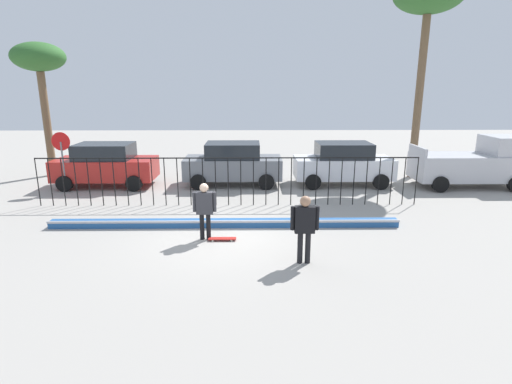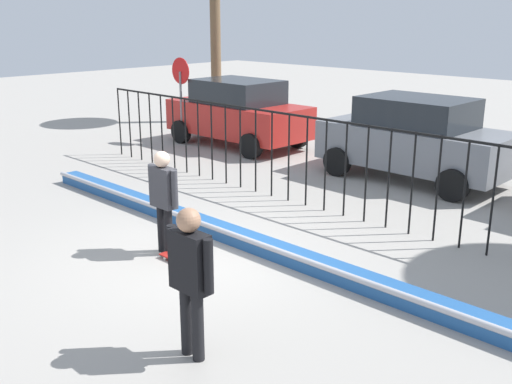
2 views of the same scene
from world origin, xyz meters
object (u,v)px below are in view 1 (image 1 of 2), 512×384
Objects in this scene: parked_car_red at (106,165)px; stop_sign at (62,154)px; parked_car_white at (343,163)px; skateboarder at (205,206)px; parked_car_gray at (233,163)px; palm_tree_tall at (429,0)px; camera_operator at (305,223)px; pickup_truck at (474,164)px; palm_tree_short at (39,62)px; skateboard at (222,239)px.

stop_sign is at bearing -146.24° from parked_car_red.
parked_car_white is (10.53, 0.15, 0.00)m from parked_car_red.
skateboarder is 6.77m from parked_car_gray.
camera_operator is at bearing -123.50° from palm_tree_tall.
parked_car_red is 16.18m from pickup_truck.
parked_car_gray is 11.30m from palm_tree_tall.
palm_tree_short reaches higher than parked_car_gray.
parked_car_red is 0.68× the size of palm_tree_short.
skateboarder is 2.09× the size of skateboard.
skateboarder is 14.25m from palm_tree_tall.
pickup_truck reaches higher than skateboard.
parked_car_gray reaches higher than camera_operator.
parked_car_white is at bearing -77.55° from camera_operator.
skateboard is 2.83m from camera_operator.
parked_car_gray is 0.47× the size of palm_tree_tall.
camera_operator is 0.41× the size of parked_car_red.
stop_sign reaches higher than camera_operator.
palm_tree_tall is 18.01m from palm_tree_short.
palm_tree_tall reaches higher than palm_tree_short.
stop_sign reaches higher than skateboard.
parked_car_white is (2.81, 8.36, -0.08)m from camera_operator.
stop_sign reaches higher than pickup_truck.
skateboarder is at bearing 153.66° from skateboard.
parked_car_gray is (-2.12, 8.41, -0.08)m from camera_operator.
palm_tree_short is (-2.09, 3.27, 3.79)m from stop_sign.
pickup_truck is (16.18, -0.32, 0.06)m from parked_car_red.
palm_tree_short is (-9.11, 2.14, 4.43)m from parked_car_gray.
pickup_truck is 17.61m from stop_sign.
parked_car_gray is 10.58m from pickup_truck.
skateboarder is 12.73m from pickup_truck.
skateboarder is at bearing -130.40° from parked_car_white.
camera_operator is (2.65, -1.66, 0.05)m from skateboarder.
pickup_truck is (8.45, 7.89, -0.01)m from camera_operator.
camera_operator is 11.27m from parked_car_red.
skateboarder is at bearing -138.08° from palm_tree_tall.
parked_car_red and parked_car_white have the same top height.
pickup_truck is 7.52m from palm_tree_tall.
palm_tree_short reaches higher than parked_car_red.
parked_car_red reaches higher than camera_operator.
parked_car_gray is 0.68× the size of palm_tree_short.
camera_operator is at bearing -109.85° from parked_car_white.
camera_operator is at bearing -16.59° from skateboarder.
stop_sign reaches higher than parked_car_white.
palm_tree_short is at bearing 169.84° from parked_car_white.
palm_tree_short reaches higher than stop_sign.
skateboarder is 13.12m from palm_tree_short.
stop_sign is at bearing -7.53° from camera_operator.
parked_car_white is 0.68× the size of palm_tree_short.
pickup_truck is (10.57, -0.52, 0.06)m from parked_car_gray.
skateboarder is 8.61m from stop_sign.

